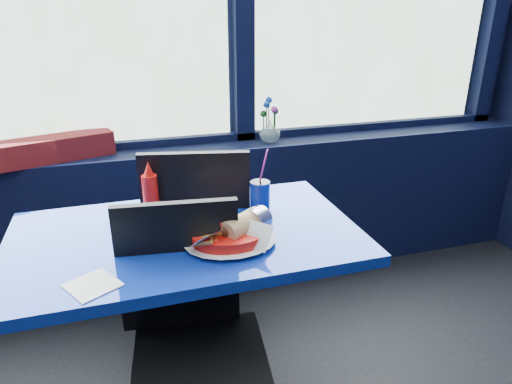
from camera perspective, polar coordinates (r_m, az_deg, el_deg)
name	(u,v)px	position (r m, az deg, el deg)	size (l,w,h in m)	color
window_sill	(107,227)	(2.54, -18.07, -4.19)	(5.00, 0.26, 0.80)	black
near_table	(188,277)	(1.71, -8.45, -10.48)	(1.20, 0.70, 0.75)	black
chair_near_front	(192,327)	(1.54, -8.04, -16.41)	(0.46, 0.47, 0.92)	black
chair_near_back	(187,238)	(1.99, -8.59, -5.69)	(0.53, 0.53, 0.98)	black
planter_box	(52,149)	(2.38, -24.17, 4.96)	(0.56, 0.14, 0.11)	maroon
flower_vase	(270,129)	(2.47, 1.72, 7.90)	(0.13, 0.13, 0.24)	silver
food_basket	(232,234)	(1.51, -2.99, -5.30)	(0.30, 0.30, 0.10)	red
ketchup_bottle	(150,193)	(1.73, -13.05, -0.07)	(0.06, 0.06, 0.21)	red
soda_cup	(260,196)	(1.73, 0.51, -0.49)	(0.08, 0.08, 0.25)	navy
napkin	(93,285)	(1.39, -19.73, -10.90)	(0.13, 0.13, 0.00)	white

